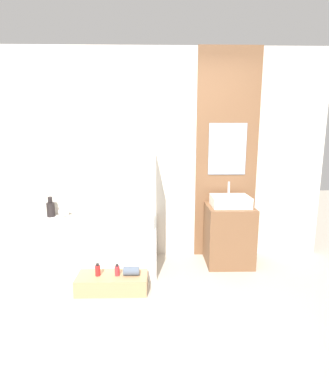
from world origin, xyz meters
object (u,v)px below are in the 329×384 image
(bathtub, at_px, (97,245))
(wooden_step_bench, at_px, (112,283))
(vase_round_light, at_px, (64,212))
(bottle_soap_secondary, at_px, (117,270))
(sink, at_px, (230,201))
(bottle_soap_primary, at_px, (98,270))
(vase_tall_dark, at_px, (51,209))

(bathtub, height_order, wooden_step_bench, bathtub)
(vase_round_light, distance_m, bottle_soap_secondary, 1.18)
(sink, height_order, vase_round_light, sink)
(sink, height_order, bottle_soap_primary, sink)
(wooden_step_bench, height_order, vase_tall_dark, vase_tall_dark)
(sink, height_order, bottle_soap_secondary, sink)
(vase_tall_dark, height_order, bottle_soap_primary, vase_tall_dark)
(bottle_soap_primary, bearing_deg, wooden_step_bench, 0.00)
(vase_round_light, height_order, bottle_soap_secondary, vase_round_light)
(bottle_soap_primary, bearing_deg, bathtub, 101.92)
(vase_tall_dark, bearing_deg, wooden_step_bench, -43.35)
(bathtub, xyz_separation_m, sink, (1.59, 0.09, 0.51))
(wooden_step_bench, relative_size, sink, 1.60)
(vase_tall_dark, relative_size, vase_round_light, 1.90)
(sink, relative_size, bottle_soap_primary, 3.44)
(vase_round_light, bearing_deg, bathtub, -29.32)
(sink, xyz_separation_m, vase_tall_dark, (-2.20, 0.18, -0.13))
(bathtub, bearing_deg, vase_tall_dark, 156.40)
(vase_round_light, height_order, bottle_soap_primary, vase_round_light)
(sink, distance_m, vase_round_light, 2.05)
(bottle_soap_secondary, bearing_deg, wooden_step_bench, 180.00)
(bathtub, xyz_separation_m, wooden_step_bench, (0.26, -0.55, -0.20))
(vase_tall_dark, relative_size, bottle_soap_primary, 1.94)
(sink, bearing_deg, wooden_step_bench, -154.24)
(bathtub, distance_m, bottle_soap_secondary, 0.64)
(sink, xyz_separation_m, bottle_soap_secondary, (-1.28, -0.64, -0.57))
(wooden_step_bench, distance_m, bottle_soap_secondary, 0.15)
(wooden_step_bench, xyz_separation_m, bottle_soap_primary, (-0.14, 0.00, 0.14))
(bottle_soap_primary, xyz_separation_m, bottle_soap_secondary, (0.20, 0.00, -0.00))
(wooden_step_bench, bearing_deg, bathtub, 115.11)
(vase_tall_dark, bearing_deg, bathtub, -23.60)
(wooden_step_bench, distance_m, sink, 1.64)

